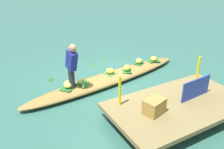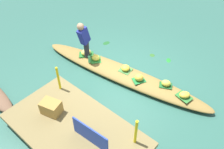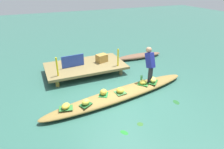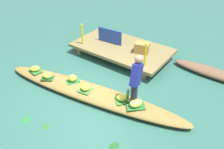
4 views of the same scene
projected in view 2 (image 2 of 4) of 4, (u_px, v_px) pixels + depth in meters
canal_water at (121, 76)px, 7.05m from camera, size 40.00×40.00×0.00m
dock_platform at (75, 130)px, 5.29m from camera, size 3.20×1.80×0.36m
vendor_boat at (121, 73)px, 6.97m from camera, size 5.45×1.55×0.23m
leaf_mat_0 at (139, 80)px, 6.58m from camera, size 0.40×0.43×0.01m
banana_bunch_0 at (139, 78)px, 6.52m from camera, size 0.32×0.32×0.19m
leaf_mat_1 at (96, 60)px, 7.26m from camera, size 0.46×0.46×0.01m
banana_bunch_1 at (96, 58)px, 7.21m from camera, size 0.26×0.24×0.15m
leaf_mat_2 at (125, 70)px, 6.90m from camera, size 0.37×0.36×0.01m
banana_bunch_2 at (126, 68)px, 6.85m from camera, size 0.31×0.32×0.16m
leaf_mat_3 at (184, 97)px, 6.13m from camera, size 0.43×0.35×0.01m
banana_bunch_3 at (185, 95)px, 6.08m from camera, size 0.34×0.35×0.15m
leaf_mat_4 at (166, 85)px, 6.43m from camera, size 0.42×0.37×0.01m
banana_bunch_4 at (166, 83)px, 6.38m from camera, size 0.30×0.28×0.17m
leaf_mat_5 at (86, 54)px, 7.45m from camera, size 0.53×0.52×0.01m
banana_bunch_5 at (86, 52)px, 7.39m from camera, size 0.34×0.38×0.17m
vendor_person at (84, 38)px, 6.87m from camera, size 0.24×0.44×1.24m
water_bottle at (89, 59)px, 7.09m from camera, size 0.08×0.08×0.23m
market_banner at (90, 135)px, 4.85m from camera, size 0.91×0.10×0.48m
railing_post_west at (136, 132)px, 4.77m from camera, size 0.06×0.06×0.70m
railing_post_east at (58, 78)px, 5.94m from camera, size 0.06×0.06×0.70m
produce_crate at (51, 107)px, 5.49m from camera, size 0.51×0.43×0.33m
drifting_plant_0 at (152, 55)px, 7.80m from camera, size 0.18×0.18×0.01m
drifting_plant_1 at (106, 43)px, 8.31m from camera, size 0.22×0.29×0.01m
drifting_plant_2 at (169, 60)px, 7.60m from camera, size 0.24×0.27×0.01m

